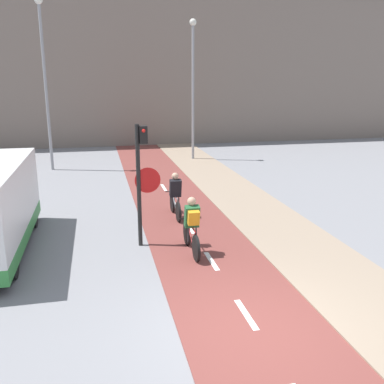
# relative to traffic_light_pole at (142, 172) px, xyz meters

# --- Properties ---
(ground_plane) EXTENTS (120.00, 120.00, 0.00)m
(ground_plane) POSITION_rel_traffic_light_pole_xyz_m (1.49, -4.47, -2.00)
(ground_plane) COLOR gray
(bike_lane) EXTENTS (2.73, 60.00, 0.02)m
(bike_lane) POSITION_rel_traffic_light_pole_xyz_m (1.49, -4.46, -1.99)
(bike_lane) COLOR brown
(bike_lane) RESTS_ON ground_plane
(sidewalk_strip) EXTENTS (2.40, 60.00, 0.05)m
(sidewalk_strip) POSITION_rel_traffic_light_pole_xyz_m (4.05, -4.47, -1.97)
(sidewalk_strip) COLOR gray
(sidewalk_strip) RESTS_ON ground_plane
(building_row_background) EXTENTS (60.00, 5.20, 10.27)m
(building_row_background) POSITION_rel_traffic_light_pole_xyz_m (1.49, 20.38, 3.15)
(building_row_background) COLOR slate
(building_row_background) RESTS_ON ground_plane
(traffic_light_pole) EXTENTS (0.67, 0.25, 3.23)m
(traffic_light_pole) POSITION_rel_traffic_light_pole_xyz_m (0.00, 0.00, 0.00)
(traffic_light_pole) COLOR black
(traffic_light_pole) RESTS_ON ground_plane
(street_lamp_far) EXTENTS (0.36, 0.36, 7.91)m
(street_lamp_far) POSITION_rel_traffic_light_pole_xyz_m (-3.28, 10.88, 2.75)
(street_lamp_far) COLOR gray
(street_lamp_far) RESTS_ON ground_plane
(street_lamp_sidewalk) EXTENTS (0.36, 0.36, 7.33)m
(street_lamp_sidewalk) POSITION_rel_traffic_light_pole_xyz_m (4.08, 12.10, 2.44)
(street_lamp_sidewalk) COLOR gray
(street_lamp_sidewalk) RESTS_ON ground_plane
(cyclist_near) EXTENTS (0.46, 1.75, 1.49)m
(cyclist_near) POSITION_rel_traffic_light_pole_xyz_m (1.14, -0.84, -1.29)
(cyclist_near) COLOR black
(cyclist_near) RESTS_ON ground_plane
(cyclist_far) EXTENTS (0.46, 1.68, 1.46)m
(cyclist_far) POSITION_rel_traffic_light_pole_xyz_m (1.27, 2.19, -1.33)
(cyclist_far) COLOR black
(cyclist_far) RESTS_ON ground_plane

